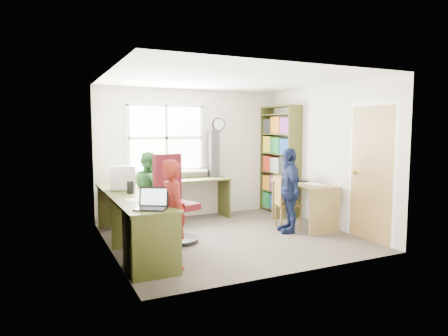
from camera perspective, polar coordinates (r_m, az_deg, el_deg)
name	(u,v)px	position (r m, az deg, el deg)	size (l,w,h in m)	color
room	(229,158)	(6.14, 0.70, 1.43)	(3.64, 3.44, 2.44)	#433D35
l_desk	(152,220)	(5.44, -10.22, -7.32)	(2.38, 2.95, 0.75)	#454A1D
right_desk	(304,195)	(6.99, 11.32, -3.74)	(0.71, 1.34, 0.75)	olive
bookshelf	(280,163)	(7.91, 7.98, 0.75)	(0.30, 1.02, 2.10)	#454A1D
swivel_chair	(174,204)	(5.98, -7.20, -5.15)	(0.76, 0.76, 1.29)	black
wooden_chair	(284,201)	(6.77, 8.58, -4.65)	(0.46, 0.46, 0.86)	brown
crt_monitor	(122,178)	(6.20, -14.33, -1.34)	(0.42, 0.38, 0.36)	silver
laptop_left	(152,204)	(4.69, -10.23, -5.05)	(0.44, 0.42, 0.24)	black
laptop_right	(297,178)	(7.13, 10.32, -1.46)	(0.34, 0.38, 0.22)	black
speaker_a	(130,187)	(5.83, -13.22, -2.70)	(0.11, 0.11, 0.17)	black
speaker_b	(122,182)	(6.40, -14.38, -1.92)	(0.10, 0.10, 0.19)	black
cd_tower	(214,153)	(7.59, -1.51, 2.09)	(0.19, 0.17, 0.89)	black
game_box	(285,177)	(7.38, 8.73, -1.35)	(0.32, 0.32, 0.06)	red
paper_a	(137,200)	(5.26, -12.31, -4.52)	(0.29, 0.35, 0.00)	white
paper_b	(315,184)	(6.82, 12.82, -2.24)	(0.27, 0.35, 0.00)	white
potted_plant	(158,172)	(7.20, -9.39, -0.53)	(0.17, 0.14, 0.31)	#2C7034
person_red	(174,214)	(4.83, -7.19, -6.53)	(0.48, 0.31, 1.31)	maroon
person_green	(150,191)	(6.70, -10.51, -3.21)	(0.63, 0.49, 1.29)	#2B6D2D
person_navy	(289,190)	(6.51, 9.26, -3.15)	(0.80, 0.33, 1.36)	#131C3E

